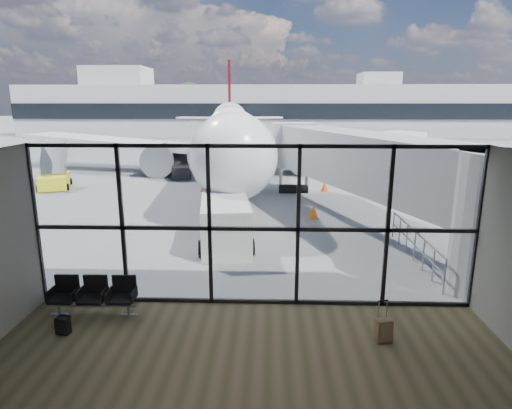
# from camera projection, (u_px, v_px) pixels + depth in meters

# --- Properties ---
(ground) EXTENTS (220.00, 220.00, 0.00)m
(ground) POSITION_uv_depth(u_px,v_px,m) (267.00, 149.00, 50.96)
(ground) COLOR slate
(ground) RESTS_ON ground
(lounge_shell) EXTENTS (12.02, 8.01, 4.51)m
(lounge_shell) POSITION_uv_depth(u_px,v_px,m) (242.00, 289.00, 6.83)
(lounge_shell) COLOR brown
(lounge_shell) RESTS_ON ground
(glass_curtain_wall) EXTENTS (12.10, 0.12, 4.50)m
(glass_curtain_wall) POSITION_uv_depth(u_px,v_px,m) (254.00, 227.00, 11.58)
(glass_curtain_wall) COLOR white
(glass_curtain_wall) RESTS_ON ground
(jet_bridge) EXTENTS (8.00, 16.50, 4.33)m
(jet_bridge) POSITION_uv_depth(u_px,v_px,m) (375.00, 169.00, 18.18)
(jet_bridge) COLOR #96999B
(jet_bridge) RESTS_ON ground
(apron_railing) EXTENTS (0.06, 5.46, 1.11)m
(apron_railing) POSITION_uv_depth(u_px,v_px,m) (415.00, 242.00, 15.16)
(apron_railing) COLOR gray
(apron_railing) RESTS_ON ground
(far_terminal) EXTENTS (80.00, 12.20, 11.00)m
(far_terminal) POSITION_uv_depth(u_px,v_px,m) (264.00, 109.00, 71.32)
(far_terminal) COLOR #B8B8B3
(far_terminal) RESTS_ON ground
(tree_0) EXTENTS (4.95, 4.95, 7.12)m
(tree_0) POSITION_uv_depth(u_px,v_px,m) (35.00, 106.00, 82.40)
(tree_0) COLOR #382619
(tree_0) RESTS_ON ground
(tree_1) EXTENTS (5.61, 5.61, 8.07)m
(tree_1) POSITION_uv_depth(u_px,v_px,m) (65.00, 103.00, 82.06)
(tree_1) COLOR #382619
(tree_1) RESTS_ON ground
(tree_2) EXTENTS (6.27, 6.27, 9.03)m
(tree_2) POSITION_uv_depth(u_px,v_px,m) (96.00, 99.00, 81.72)
(tree_2) COLOR #382619
(tree_2) RESTS_ON ground
(tree_3) EXTENTS (4.95, 4.95, 7.12)m
(tree_3) POSITION_uv_depth(u_px,v_px,m) (127.00, 106.00, 81.82)
(tree_3) COLOR #382619
(tree_3) RESTS_ON ground
(tree_4) EXTENTS (5.61, 5.61, 8.07)m
(tree_4) POSITION_uv_depth(u_px,v_px,m) (158.00, 103.00, 81.48)
(tree_4) COLOR #382619
(tree_4) RESTS_ON ground
(tree_5) EXTENTS (6.27, 6.27, 9.03)m
(tree_5) POSITION_uv_depth(u_px,v_px,m) (189.00, 99.00, 81.14)
(tree_5) COLOR #382619
(tree_5) RESTS_ON ground
(seating_row) EXTENTS (2.29, 0.66, 1.02)m
(seating_row) POSITION_uv_depth(u_px,v_px,m) (94.00, 293.00, 11.46)
(seating_row) COLOR gray
(seating_row) RESTS_ON ground
(backpack) EXTENTS (0.35, 0.33, 0.48)m
(backpack) POSITION_uv_depth(u_px,v_px,m) (63.00, 326.00, 10.45)
(backpack) COLOR black
(backpack) RESTS_ON ground
(suitcase) EXTENTS (0.42, 0.34, 1.03)m
(suitcase) POSITION_uv_depth(u_px,v_px,m) (384.00, 330.00, 10.08)
(suitcase) COLOR brown
(suitcase) RESTS_ON ground
(airliner) EXTENTS (33.97, 39.46, 10.17)m
(airliner) POSITION_uv_depth(u_px,v_px,m) (231.00, 131.00, 35.66)
(airliner) COLOR white
(airliner) RESTS_ON ground
(service_van) EXTENTS (2.47, 4.39, 1.82)m
(service_van) POSITION_uv_depth(u_px,v_px,m) (225.00, 222.00, 16.78)
(service_van) COLOR silver
(service_van) RESTS_ON ground
(belt_loader) EXTENTS (1.93, 3.71, 1.63)m
(belt_loader) POSITION_uv_depth(u_px,v_px,m) (181.00, 170.00, 31.79)
(belt_loader) COLOR black
(belt_loader) RESTS_ON ground
(mobile_stairs) EXTENTS (2.67, 3.79, 2.44)m
(mobile_stairs) POSITION_uv_depth(u_px,v_px,m) (55.00, 179.00, 27.99)
(mobile_stairs) COLOR yellow
(mobile_stairs) RESTS_ON ground
(traffic_cone_a) EXTENTS (0.42, 0.42, 0.60)m
(traffic_cone_a) POSITION_uv_depth(u_px,v_px,m) (203.00, 187.00, 27.02)
(traffic_cone_a) COLOR orange
(traffic_cone_a) RESTS_ON ground
(traffic_cone_b) EXTENTS (0.48, 0.48, 0.68)m
(traffic_cone_b) POSITION_uv_depth(u_px,v_px,m) (314.00, 212.00, 20.79)
(traffic_cone_b) COLOR orange
(traffic_cone_b) RESTS_ON ground
(traffic_cone_c) EXTENTS (0.47, 0.47, 0.67)m
(traffic_cone_c) POSITION_uv_depth(u_px,v_px,m) (324.00, 187.00, 26.91)
(traffic_cone_c) COLOR #F9510D
(traffic_cone_c) RESTS_ON ground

